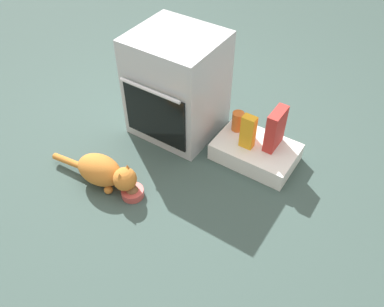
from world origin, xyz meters
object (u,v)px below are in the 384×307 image
at_px(sauce_jar, 238,121).
at_px(pantry_cabinet, 255,152).
at_px(oven, 177,85).
at_px(cereal_box, 275,129).
at_px(food_bowl, 133,192).
at_px(juice_carton, 248,132).
at_px(cat, 104,172).

bearing_deg(sauce_jar, pantry_cabinet, -20.38).
distance_m(oven, cereal_box, 0.73).
relative_size(food_bowl, juice_carton, 0.59).
bearing_deg(pantry_cabinet, cereal_box, 32.56).
xyz_separation_m(oven, juice_carton, (0.57, -0.03, -0.12)).
relative_size(oven, pantry_cabinet, 1.37).
xyz_separation_m(pantry_cabinet, food_bowl, (-0.49, -0.71, -0.03)).
bearing_deg(oven, cereal_box, 5.30).
height_order(oven, sauce_jar, oven).
bearing_deg(juice_carton, sauce_jar, 139.52).
bearing_deg(food_bowl, oven, 101.46).
relative_size(oven, cereal_box, 2.62).
bearing_deg(cat, food_bowl, -0.00).
bearing_deg(cereal_box, sauce_jar, 177.28).
distance_m(food_bowl, cereal_box, 0.99).
bearing_deg(cat, juice_carton, 41.98).
relative_size(food_bowl, sauce_jar, 1.01).
distance_m(food_bowl, sauce_jar, 0.85).
height_order(pantry_cabinet, cat, cat).
xyz_separation_m(oven, food_bowl, (0.14, -0.70, -0.34)).
relative_size(sauce_jar, cereal_box, 0.50).
xyz_separation_m(food_bowl, cereal_box, (0.57, 0.77, 0.24)).
height_order(food_bowl, cereal_box, cereal_box).
distance_m(sauce_jar, juice_carton, 0.18).
height_order(oven, pantry_cabinet, oven).
xyz_separation_m(pantry_cabinet, cat, (-0.69, -0.73, 0.05)).
xyz_separation_m(sauce_jar, juice_carton, (0.13, -0.11, 0.05)).
height_order(oven, cat, oven).
relative_size(sauce_jar, juice_carton, 0.58).
bearing_deg(oven, food_bowl, -78.54).
bearing_deg(oven, sauce_jar, 10.18).
bearing_deg(sauce_jar, cereal_box, -2.72).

